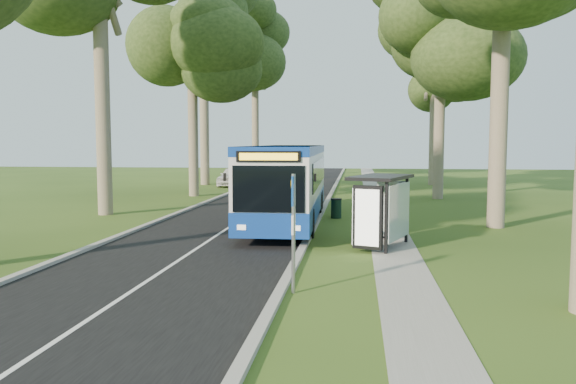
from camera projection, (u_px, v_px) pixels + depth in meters
name	position (u px, v px, depth m)	size (l,w,h in m)	color
ground	(302.00, 250.00, 18.36)	(120.00, 120.00, 0.00)	#2E4716
road	(253.00, 212.00, 28.67)	(7.00, 100.00, 0.02)	black
kerb_east	(322.00, 212.00, 28.24)	(0.25, 100.00, 0.12)	#9E9B93
kerb_west	(187.00, 210.00, 29.10)	(0.25, 100.00, 0.12)	#9E9B93
centre_line	(253.00, 211.00, 28.67)	(0.12, 100.00, 0.01)	white
footpath	(382.00, 214.00, 27.88)	(1.50, 100.00, 0.02)	gray
bus	(288.00, 183.00, 24.55)	(2.96, 12.83, 3.39)	white
bus_stop_sign	(293.00, 220.00, 12.99)	(0.09, 0.39, 2.80)	gray
bus_shelter	(385.00, 198.00, 18.47)	(2.40, 3.17, 2.42)	black
litter_bin	(336.00, 208.00, 26.22)	(0.53, 0.53, 0.92)	black
car_white	(234.00, 176.00, 45.72)	(1.89, 4.69, 1.60)	silver
car_silver	(241.00, 175.00, 48.21)	(1.54, 4.40, 1.45)	#95979C
tree_west_c	(192.00, 37.00, 36.35)	(5.20, 5.20, 13.98)	#7A6B56
tree_west_d	(203.00, 14.00, 46.16)	(5.20, 5.20, 19.05)	#7A6B56
tree_west_e	(255.00, 54.00, 55.89)	(5.20, 5.20, 16.68)	#7A6B56
tree_east_c	(442.00, 27.00, 34.40)	(5.20, 5.20, 14.33)	#7A6B56
tree_east_d	(435.00, 61.00, 46.15)	(5.20, 5.20, 13.82)	#7A6B56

